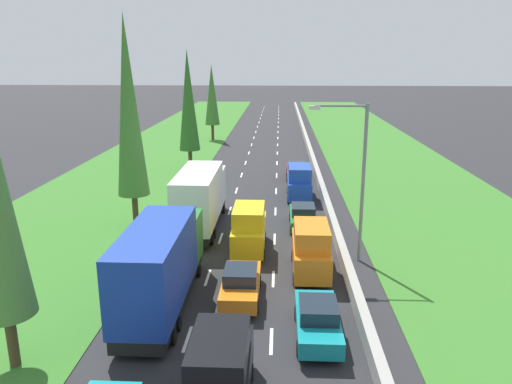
% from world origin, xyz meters
% --- Properties ---
extents(ground_plane, '(300.00, 300.00, 0.00)m').
position_xyz_m(ground_plane, '(0.00, 60.00, 0.00)').
color(ground_plane, '#28282B').
rests_on(ground_plane, ground).
extents(grass_verge_left, '(14.00, 140.00, 0.04)m').
position_xyz_m(grass_verge_left, '(-12.65, 60.00, 0.02)').
color(grass_verge_left, '#387528').
rests_on(grass_verge_left, ground).
extents(grass_verge_right, '(14.00, 140.00, 0.04)m').
position_xyz_m(grass_verge_right, '(14.35, 60.00, 0.02)').
color(grass_verge_right, '#387528').
rests_on(grass_verge_right, ground).
extents(median_barrier, '(0.44, 120.00, 0.85)m').
position_xyz_m(median_barrier, '(5.70, 60.00, 0.42)').
color(median_barrier, '#9E9B93').
rests_on(median_barrier, ground).
extents(lane_markings, '(3.64, 116.00, 0.01)m').
position_xyz_m(lane_markings, '(0.00, 60.00, 0.01)').
color(lane_markings, white).
rests_on(lane_markings, ground).
extents(teal_sedan_right_lane, '(1.82, 4.50, 1.64)m').
position_xyz_m(teal_sedan_right_lane, '(3.66, 15.41, 0.81)').
color(teal_sedan_right_lane, teal).
rests_on(teal_sedan_right_lane, ground).
extents(orange_van_right_lane, '(1.96, 4.90, 2.82)m').
position_xyz_m(orange_van_right_lane, '(3.74, 21.84, 1.40)').
color(orange_van_right_lane, orange).
rests_on(orange_van_right_lane, ground).
extents(blue_box_truck_left_lane, '(2.46, 9.40, 4.18)m').
position_xyz_m(blue_box_truck_left_lane, '(-3.39, 17.67, 2.18)').
color(blue_box_truck_left_lane, black).
rests_on(blue_box_truck_left_lane, ground).
extents(white_box_truck_left_lane, '(2.46, 9.40, 4.18)m').
position_xyz_m(white_box_truck_left_lane, '(-3.30, 28.93, 2.18)').
color(white_box_truck_left_lane, black).
rests_on(white_box_truck_left_lane, ground).
extents(black_van_centre_lane, '(1.96, 4.90, 2.82)m').
position_xyz_m(black_van_centre_lane, '(0.16, 10.78, 1.40)').
color(black_van_centre_lane, black).
rests_on(black_van_centre_lane, ground).
extents(orange_sedan_centre_lane, '(1.82, 4.50, 1.64)m').
position_xyz_m(orange_sedan_centre_lane, '(0.21, 18.67, 0.81)').
color(orange_sedan_centre_lane, orange).
rests_on(orange_sedan_centre_lane, ground).
extents(yellow_van_centre_lane, '(1.96, 4.90, 2.82)m').
position_xyz_m(yellow_van_centre_lane, '(0.22, 24.98, 1.40)').
color(yellow_van_centre_lane, yellow).
rests_on(yellow_van_centre_lane, ground).
extents(green_sedan_right_lane, '(1.82, 4.50, 1.64)m').
position_xyz_m(green_sedan_right_lane, '(3.66, 29.37, 0.81)').
color(green_sedan_right_lane, '#237A33').
rests_on(green_sedan_right_lane, ground).
extents(blue_van_right_lane, '(1.96, 4.90, 2.82)m').
position_xyz_m(blue_van_right_lane, '(3.66, 36.68, 1.40)').
color(blue_van_right_lane, '#1E47B7').
rests_on(blue_van_right_lane, ground).
extents(maroon_sedan_right_lane, '(1.82, 4.50, 1.64)m').
position_xyz_m(maroon_sedan_right_lane, '(3.61, 43.80, 0.81)').
color(maroon_sedan_right_lane, maroon).
rests_on(maroon_sedan_right_lane, ground).
extents(poplar_tree_second, '(2.15, 2.15, 14.20)m').
position_xyz_m(poplar_tree_second, '(-8.01, 29.51, 8.15)').
color(poplar_tree_second, '#4C3823').
rests_on(poplar_tree_second, ground).
extents(poplar_tree_third, '(2.10, 2.10, 12.17)m').
position_xyz_m(poplar_tree_third, '(-7.17, 46.75, 7.14)').
color(poplar_tree_third, '#4C3823').
rests_on(poplar_tree_third, ground).
extents(poplar_tree_fourth, '(2.06, 2.06, 10.45)m').
position_xyz_m(poplar_tree_fourth, '(-7.49, 66.78, 6.28)').
color(poplar_tree_fourth, '#4C3823').
rests_on(poplar_tree_fourth, ground).
extents(street_light_mast, '(3.20, 0.28, 9.00)m').
position_xyz_m(street_light_mast, '(6.30, 23.74, 5.23)').
color(street_light_mast, gray).
rests_on(street_light_mast, ground).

